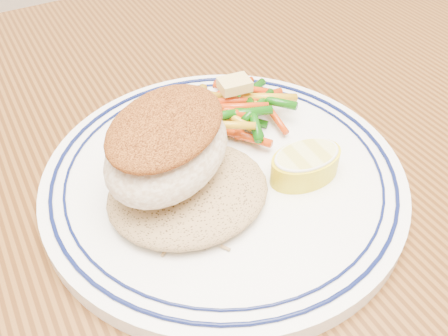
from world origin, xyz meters
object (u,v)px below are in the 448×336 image
(vegetable_pile, at_px, (237,108))
(dining_table, at_px, (218,304))
(plate, at_px, (224,178))
(fish_fillet, at_px, (167,144))
(lemon_wedge, at_px, (305,163))
(rice_pilaf, at_px, (188,189))

(vegetable_pile, bearing_deg, dining_table, -127.00)
(plate, bearing_deg, fish_fillet, 175.76)
(plate, xyz_separation_m, lemon_wedge, (0.05, -0.03, 0.02))
(plate, height_order, lemon_wedge, lemon_wedge)
(lemon_wedge, bearing_deg, vegetable_pile, 96.78)
(rice_pilaf, distance_m, vegetable_pile, 0.10)
(rice_pilaf, xyz_separation_m, fish_fillet, (-0.01, 0.02, 0.03))
(vegetable_pile, bearing_deg, fish_fillet, -149.47)
(rice_pilaf, bearing_deg, vegetable_pile, 40.08)
(dining_table, distance_m, lemon_wedge, 0.15)
(rice_pilaf, relative_size, fish_fillet, 0.90)
(dining_table, height_order, plate, plate)
(rice_pilaf, xyz_separation_m, vegetable_pile, (0.08, 0.07, 0.00))
(dining_table, distance_m, vegetable_pile, 0.17)
(dining_table, distance_m, plate, 0.12)
(dining_table, distance_m, fish_fillet, 0.16)
(lemon_wedge, bearing_deg, fish_fillet, 159.40)
(vegetable_pile, relative_size, lemon_wedge, 1.89)
(fish_fillet, distance_m, lemon_wedge, 0.11)
(dining_table, bearing_deg, fish_fillet, 110.16)
(lemon_wedge, bearing_deg, plate, 147.98)
(vegetable_pile, bearing_deg, lemon_wedge, -83.22)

